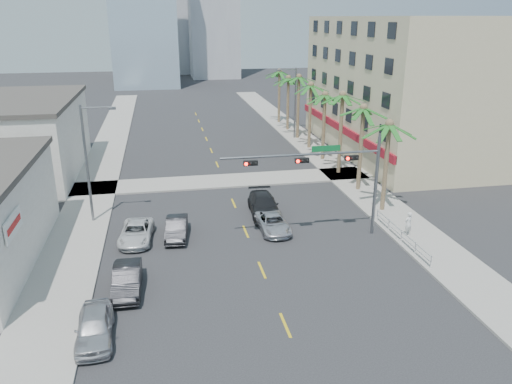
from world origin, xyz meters
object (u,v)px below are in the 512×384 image
at_px(car_lane_center, 273,223).
at_px(car_lane_right, 264,205).
at_px(car_parked_far, 136,232).
at_px(car_lane_left, 177,228).
at_px(traffic_signal_mast, 333,169).
at_px(car_parked_mid, 127,280).
at_px(pedestrian, 408,224).
at_px(car_parked_near, 94,327).

xyz_separation_m(car_lane_center, car_lane_right, (0.00, 3.28, 0.16)).
bearing_deg(car_parked_far, car_lane_right, 23.30).
relative_size(car_lane_left, car_lane_right, 0.78).
relative_size(traffic_signal_mast, car_lane_left, 2.66).
bearing_deg(car_lane_left, car_lane_right, 29.28).
relative_size(traffic_signal_mast, car_parked_mid, 2.52).
distance_m(car_parked_far, car_lane_right, 10.31).
distance_m(car_parked_far, car_lane_center, 9.80).
xyz_separation_m(car_parked_far, car_lane_left, (2.80, 0.14, 0.04)).
relative_size(car_parked_far, car_lane_left, 1.11).
bearing_deg(pedestrian, car_lane_right, -51.87).
bearing_deg(car_parked_near, pedestrian, 19.54).
relative_size(car_lane_center, pedestrian, 2.54).
height_order(car_lane_left, pedestrian, pedestrian).
xyz_separation_m(traffic_signal_mast, car_parked_mid, (-13.87, -4.95, -4.33)).
bearing_deg(pedestrian, car_parked_mid, -6.70).
bearing_deg(car_parked_far, car_lane_left, 8.03).
xyz_separation_m(car_parked_mid, pedestrian, (19.31, 3.92, 0.30)).
bearing_deg(car_parked_far, traffic_signal_mast, -2.80).
bearing_deg(car_parked_far, car_parked_near, -92.81).
height_order(car_parked_mid, pedestrian, pedestrian).
bearing_deg(car_parked_mid, car_lane_center, 34.61).
bearing_deg(car_parked_near, car_lane_right, 49.33).
distance_m(car_lane_right, pedestrian, 11.09).
bearing_deg(traffic_signal_mast, pedestrian, -10.76).
bearing_deg(car_lane_right, car_parked_mid, -132.12).
height_order(car_lane_left, car_lane_center, car_lane_left).
bearing_deg(car_lane_left, car_parked_mid, -108.06).
bearing_deg(pedestrian, car_lane_center, -35.43).
bearing_deg(traffic_signal_mast, car_parked_mid, -160.35).
bearing_deg(car_lane_right, traffic_signal_mast, -50.58).
bearing_deg(car_lane_left, pedestrian, -5.11).
relative_size(car_lane_right, pedestrian, 3.06).
height_order(car_lane_left, car_lane_right, car_lane_right).
height_order(car_parked_near, pedestrian, pedestrian).
distance_m(traffic_signal_mast, car_parked_near, 18.36).
bearing_deg(car_lane_left, car_lane_center, 3.83).
distance_m(car_lane_left, car_lane_center, 7.00).
height_order(car_lane_right, pedestrian, pedestrian).
xyz_separation_m(car_parked_near, car_lane_right, (11.40, 14.48, 0.05)).
distance_m(traffic_signal_mast, car_lane_left, 11.82).
bearing_deg(car_parked_near, car_lane_center, 42.03).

